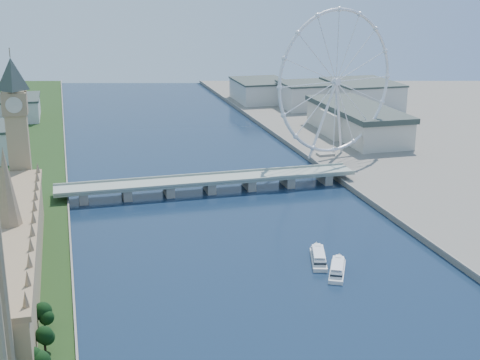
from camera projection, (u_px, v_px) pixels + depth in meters
name	position (u px, v px, depth m)	size (l,w,h in m)	color
parliament_range	(13.00, 253.00, 331.99)	(24.00, 200.00, 70.00)	tan
big_ben	(16.00, 116.00, 418.10)	(20.02, 20.02, 110.00)	tan
westminster_bridge	(209.00, 183.00, 487.17)	(220.00, 22.00, 9.50)	gray
london_eye	(336.00, 82.00, 550.08)	(113.60, 39.12, 124.30)	silver
county_hall	(356.00, 138.00, 652.39)	(54.00, 144.00, 35.00)	beige
city_skyline	(193.00, 104.00, 734.56)	(505.00, 280.00, 32.00)	beige
tour_boat_near	(318.00, 262.00, 366.52)	(8.04, 31.39, 6.95)	silver
tour_boat_far	(337.00, 274.00, 351.82)	(7.80, 30.47, 6.74)	silver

